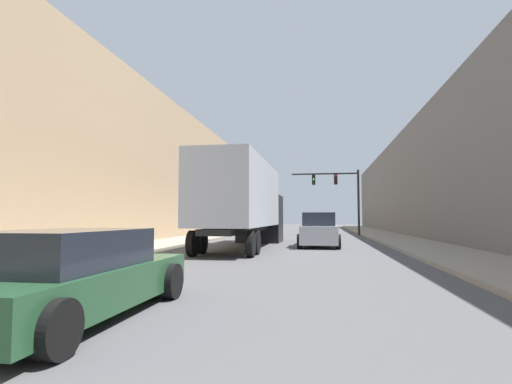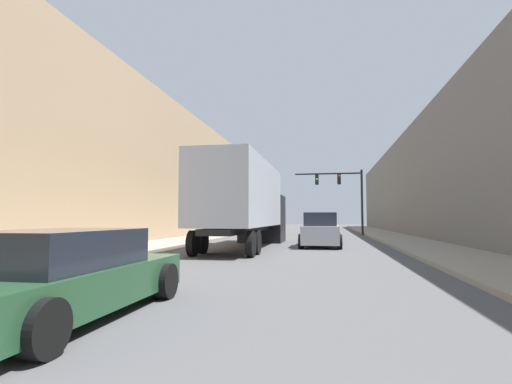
% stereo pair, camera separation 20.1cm
% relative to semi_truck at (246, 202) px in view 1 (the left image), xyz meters
% --- Properties ---
extents(sidewalk_right, '(3.20, 80.00, 0.15)m').
position_rel_semi_truck_xyz_m(sidewalk_right, '(8.67, 8.31, -2.18)').
color(sidewalk_right, gray).
rests_on(sidewalk_right, ground).
extents(sidewalk_left, '(3.20, 80.00, 0.15)m').
position_rel_semi_truck_xyz_m(sidewalk_left, '(-4.77, 8.31, -2.18)').
color(sidewalk_left, gray).
rests_on(sidewalk_left, ground).
extents(building_right, '(6.00, 80.00, 8.62)m').
position_rel_semi_truck_xyz_m(building_right, '(13.27, 8.31, 2.05)').
color(building_right, '#66605B').
rests_on(building_right, ground).
extents(building_left, '(6.00, 80.00, 9.62)m').
position_rel_semi_truck_xyz_m(building_left, '(-9.37, 8.31, 2.55)').
color(building_left, tan).
rests_on(building_left, ground).
extents(semi_truck, '(2.57, 12.27, 4.07)m').
position_rel_semi_truck_xyz_m(semi_truck, '(0.00, 0.00, 0.00)').
color(semi_truck, '#B2B7C1').
rests_on(semi_truck, ground).
extents(sedan_car, '(1.97, 4.49, 1.30)m').
position_rel_semi_truck_xyz_m(sedan_car, '(0.19, -14.22, -1.64)').
color(sedan_car, '#234C2D').
rests_on(sedan_car, ground).
extents(suv_car, '(2.05, 4.48, 1.75)m').
position_rel_semi_truck_xyz_m(suv_car, '(3.61, 1.30, -1.44)').
color(suv_car, '#B7B7BC').
rests_on(suv_car, ground).
extents(traffic_signal_gantry, '(5.88, 0.35, 5.68)m').
position_rel_semi_truck_xyz_m(traffic_signal_gantry, '(5.49, 16.02, 1.69)').
color(traffic_signal_gantry, black).
rests_on(traffic_signal_gantry, ground).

